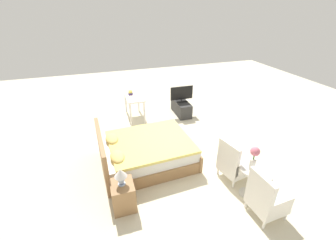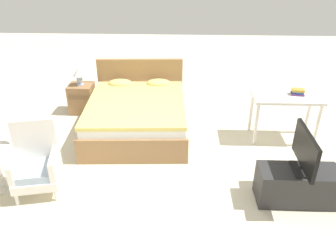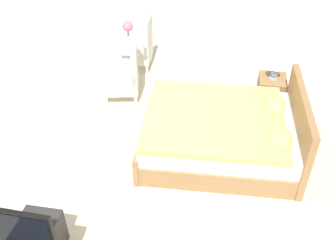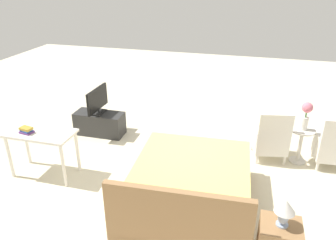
{
  "view_description": "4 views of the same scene",
  "coord_description": "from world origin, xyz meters",
  "px_view_note": "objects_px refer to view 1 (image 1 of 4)",
  "views": [
    {
      "loc": [
        -4.35,
        1.76,
        3.32
      ],
      "look_at": [
        0.34,
        0.23,
        0.74
      ],
      "focal_mm": 24.0,
      "sensor_mm": 36.0,
      "label": 1
    },
    {
      "loc": [
        0.53,
        -3.98,
        2.78
      ],
      "look_at": [
        0.37,
        -0.1,
        0.74
      ],
      "focal_mm": 35.0,
      "sensor_mm": 36.0,
      "label": 2
    },
    {
      "loc": [
        3.88,
        0.93,
        3.59
      ],
      "look_at": [
        0.19,
        0.29,
        0.72
      ],
      "focal_mm": 42.0,
      "sensor_mm": 36.0,
      "label": 3
    },
    {
      "loc": [
        -0.86,
        4.52,
        3.02
      ],
      "look_at": [
        0.38,
        -0.07,
        0.8
      ],
      "focal_mm": 35.0,
      "sensor_mm": 36.0,
      "label": 4
    }
  ],
  "objects_px": {
    "bed": "(145,152)",
    "tv_stand": "(181,108)",
    "flower_vase": "(254,156)",
    "vanity_desk": "(134,99)",
    "tv_flatscreen": "(182,94)",
    "side_table": "(249,178)",
    "nightstand": "(123,196)",
    "armchair_by_window_right": "(233,163)",
    "book_stack": "(130,93)",
    "table_lamp": "(121,175)",
    "armchair_by_window_left": "(266,199)"
  },
  "relations": [
    {
      "from": "bed",
      "to": "tv_stand",
      "type": "height_order",
      "value": "bed"
    },
    {
      "from": "flower_vase",
      "to": "vanity_desk",
      "type": "bearing_deg",
      "value": 20.13
    },
    {
      "from": "flower_vase",
      "to": "tv_flatscreen",
      "type": "distance_m",
      "value": 3.73
    },
    {
      "from": "side_table",
      "to": "nightstand",
      "type": "distance_m",
      "value": 2.35
    },
    {
      "from": "tv_flatscreen",
      "to": "nightstand",
      "type": "bearing_deg",
      "value": 144.2
    },
    {
      "from": "armchair_by_window_right",
      "to": "book_stack",
      "type": "xyz_separation_m",
      "value": [
        3.63,
        1.48,
        0.42
      ]
    },
    {
      "from": "nightstand",
      "to": "tv_stand",
      "type": "relative_size",
      "value": 0.56
    },
    {
      "from": "side_table",
      "to": "book_stack",
      "type": "relative_size",
      "value": 2.97
    },
    {
      "from": "table_lamp",
      "to": "side_table",
      "type": "bearing_deg",
      "value": -100.33
    },
    {
      "from": "side_table",
      "to": "table_lamp",
      "type": "height_order",
      "value": "table_lamp"
    },
    {
      "from": "table_lamp",
      "to": "flower_vase",
      "type": "bearing_deg",
      "value": -100.33
    },
    {
      "from": "armchair_by_window_left",
      "to": "table_lamp",
      "type": "xyz_separation_m",
      "value": [
        0.93,
        2.28,
        0.38
      ]
    },
    {
      "from": "armchair_by_window_right",
      "to": "nightstand",
      "type": "distance_m",
      "value": 2.28
    },
    {
      "from": "flower_vase",
      "to": "tv_stand",
      "type": "relative_size",
      "value": 0.5
    },
    {
      "from": "armchair_by_window_left",
      "to": "side_table",
      "type": "relative_size",
      "value": 1.51
    },
    {
      "from": "armchair_by_window_left",
      "to": "nightstand",
      "type": "bearing_deg",
      "value": 67.89
    },
    {
      "from": "tv_stand",
      "to": "armchair_by_window_left",
      "type": "bearing_deg",
      "value": 178.58
    },
    {
      "from": "armchair_by_window_right",
      "to": "tv_flatscreen",
      "type": "xyz_separation_m",
      "value": [
        3.24,
        -0.1,
        0.34
      ]
    },
    {
      "from": "book_stack",
      "to": "tv_stand",
      "type": "bearing_deg",
      "value": -103.81
    },
    {
      "from": "nightstand",
      "to": "table_lamp",
      "type": "relative_size",
      "value": 1.63
    },
    {
      "from": "bed",
      "to": "table_lamp",
      "type": "xyz_separation_m",
      "value": [
        -1.14,
        0.66,
        0.45
      ]
    },
    {
      "from": "table_lamp",
      "to": "tv_stand",
      "type": "distance_m",
      "value": 4.11
    },
    {
      "from": "nightstand",
      "to": "flower_vase",
      "type": "bearing_deg",
      "value": -100.33
    },
    {
      "from": "bed",
      "to": "nightstand",
      "type": "xyz_separation_m",
      "value": [
        -1.14,
        0.66,
        -0.03
      ]
    },
    {
      "from": "armchair_by_window_left",
      "to": "tv_flatscreen",
      "type": "bearing_deg",
      "value": -1.42
    },
    {
      "from": "side_table",
      "to": "armchair_by_window_left",
      "type": "bearing_deg",
      "value": 175.98
    },
    {
      "from": "armchair_by_window_right",
      "to": "vanity_desk",
      "type": "xyz_separation_m",
      "value": [
        3.45,
        1.41,
        0.26
      ]
    },
    {
      "from": "side_table",
      "to": "flower_vase",
      "type": "relative_size",
      "value": 1.28
    },
    {
      "from": "armchair_by_window_right",
      "to": "vanity_desk",
      "type": "relative_size",
      "value": 0.88
    },
    {
      "from": "vanity_desk",
      "to": "book_stack",
      "type": "relative_size",
      "value": 5.06
    },
    {
      "from": "bed",
      "to": "nightstand",
      "type": "height_order",
      "value": "bed"
    },
    {
      "from": "tv_flatscreen",
      "to": "book_stack",
      "type": "distance_m",
      "value": 1.63
    },
    {
      "from": "vanity_desk",
      "to": "book_stack",
      "type": "bearing_deg",
      "value": 22.31
    },
    {
      "from": "armchair_by_window_right",
      "to": "table_lamp",
      "type": "height_order",
      "value": "armchair_by_window_right"
    },
    {
      "from": "nightstand",
      "to": "armchair_by_window_left",
      "type": "bearing_deg",
      "value": -112.11
    },
    {
      "from": "armchair_by_window_left",
      "to": "tv_flatscreen",
      "type": "distance_m",
      "value": 4.24
    },
    {
      "from": "side_table",
      "to": "flower_vase",
      "type": "xyz_separation_m",
      "value": [
        0.0,
        0.0,
        0.52
      ]
    },
    {
      "from": "armchair_by_window_right",
      "to": "vanity_desk",
      "type": "distance_m",
      "value": 3.73
    },
    {
      "from": "table_lamp",
      "to": "bed",
      "type": "bearing_deg",
      "value": -30.14
    },
    {
      "from": "table_lamp",
      "to": "vanity_desk",
      "type": "height_order",
      "value": "table_lamp"
    },
    {
      "from": "flower_vase",
      "to": "nightstand",
      "type": "distance_m",
      "value": 2.44
    },
    {
      "from": "bed",
      "to": "armchair_by_window_right",
      "type": "distance_m",
      "value": 1.94
    },
    {
      "from": "table_lamp",
      "to": "tv_flatscreen",
      "type": "height_order",
      "value": "tv_flatscreen"
    },
    {
      "from": "vanity_desk",
      "to": "tv_stand",
      "type": "bearing_deg",
      "value": -98.0
    },
    {
      "from": "bed",
      "to": "vanity_desk",
      "type": "height_order",
      "value": "bed"
    },
    {
      "from": "nightstand",
      "to": "book_stack",
      "type": "bearing_deg",
      "value": -12.2
    },
    {
      "from": "bed",
      "to": "armchair_by_window_left",
      "type": "relative_size",
      "value": 2.28
    },
    {
      "from": "bed",
      "to": "armchair_by_window_left",
      "type": "xyz_separation_m",
      "value": [
        -2.06,
        -1.62,
        0.08
      ]
    },
    {
      "from": "side_table",
      "to": "table_lamp",
      "type": "distance_m",
      "value": 2.38
    },
    {
      "from": "bed",
      "to": "vanity_desk",
      "type": "xyz_separation_m",
      "value": [
        2.38,
        -0.21,
        0.34
      ]
    }
  ]
}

